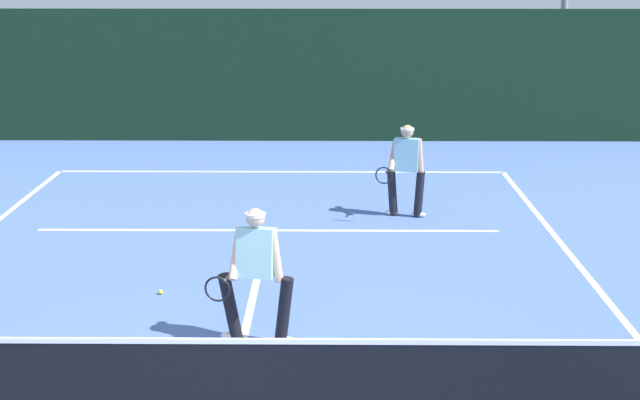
{
  "coord_description": "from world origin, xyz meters",
  "views": [
    {
      "loc": [
        1.0,
        -7.49,
        4.33
      ],
      "look_at": [
        0.88,
        4.81,
        1.0
      ],
      "focal_mm": 50.25,
      "sensor_mm": 36.0,
      "label": 1
    }
  ],
  "objects": [
    {
      "name": "back_fence_windscreen",
      "position": [
        0.0,
        14.1,
        1.59
      ],
      "size": [
        20.64,
        0.12,
        3.17
      ],
      "primitive_type": "cube",
      "color": "black",
      "rests_on": "ground_plane"
    },
    {
      "name": "player_near",
      "position": [
        0.17,
        2.15,
        0.89
      ],
      "size": [
        0.98,
        0.84,
        1.62
      ],
      "rotation": [
        0.0,
        0.0,
        2.96
      ],
      "color": "black",
      "rests_on": "ground_plane"
    },
    {
      "name": "court_line_service",
      "position": [
        0.0,
        6.57,
        0.0
      ],
      "size": [
        7.59,
        0.1,
        0.01
      ],
      "primitive_type": "cube",
      "color": "white",
      "rests_on": "ground_plane"
    },
    {
      "name": "court_line_baseline_far",
      "position": [
        0.0,
        10.75,
        0.0
      ],
      "size": [
        9.31,
        0.1,
        0.01
      ],
      "primitive_type": "cube",
      "color": "white",
      "rests_on": "ground_plane"
    },
    {
      "name": "player_far",
      "position": [
        2.32,
        7.45,
        0.88
      ],
      "size": [
        0.93,
        0.87,
        1.61
      ],
      "rotation": [
        0.0,
        0.0,
        2.9
      ],
      "color": "black",
      "rests_on": "ground_plane"
    },
    {
      "name": "tennis_ball",
      "position": [
        -1.24,
        3.67,
        0.03
      ],
      "size": [
        0.07,
        0.07,
        0.07
      ],
      "primitive_type": "sphere",
      "color": "#D1E033",
      "rests_on": "ground_plane"
    },
    {
      "name": "court_line_centre",
      "position": [
        0.0,
        3.2,
        0.0
      ],
      "size": [
        0.1,
        6.4,
        0.01
      ],
      "primitive_type": "cube",
      "color": "white",
      "rests_on": "ground_plane"
    },
    {
      "name": "tennis_net",
      "position": [
        0.0,
        0.0,
        0.51
      ],
      "size": [
        10.21,
        0.09,
        1.1
      ],
      "color": "#1E4723",
      "rests_on": "ground_plane"
    }
  ]
}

